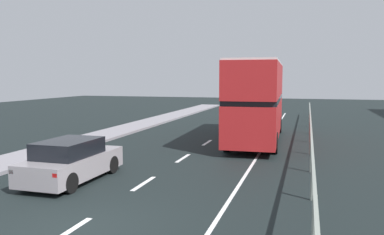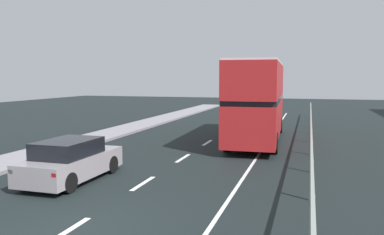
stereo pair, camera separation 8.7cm
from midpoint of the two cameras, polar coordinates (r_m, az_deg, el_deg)
The scene contains 5 objects.
ground_plane at distance 9.94m, azimuth -16.89°, elevation -15.34°, with size 73.72×120.00×0.10m, color black.
lane_paint_markings at distance 17.14m, azimuth 5.21°, elevation -5.97°, with size 3.21×46.00×0.01m.
bridge_side_railing at distance 16.90m, azimuth 16.76°, elevation -3.02°, with size 0.10×42.00×1.22m.
double_decker_bus_red at distance 21.86m, azimuth 9.33°, elevation 2.65°, with size 2.83×10.31×4.34m.
hatchback_car_near at distance 13.99m, azimuth -17.21°, elevation -6.05°, with size 1.78×4.05×1.43m.
Camera 1 is at (5.13, -7.73, 3.49)m, focal length 36.81 mm.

